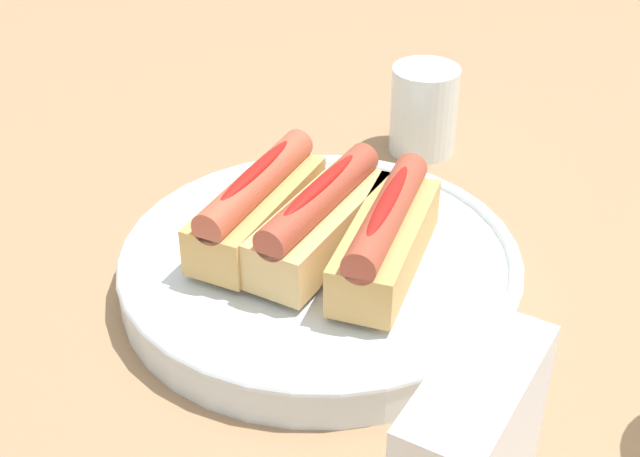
{
  "coord_description": "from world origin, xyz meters",
  "views": [
    {
      "loc": [
        0.58,
        0.17,
        0.44
      ],
      "look_at": [
        0.02,
        -0.01,
        0.06
      ],
      "focal_mm": 50.24,
      "sensor_mm": 36.0,
      "label": 1
    }
  ],
  "objects_px": {
    "hotdog_front": "(257,205)",
    "hotdog_back": "(320,220)",
    "hotdog_side": "(386,236)",
    "serving_bowl": "(320,267)",
    "water_glass": "(424,112)"
  },
  "relations": [
    {
      "from": "hotdog_front",
      "to": "hotdog_back",
      "type": "distance_m",
      "value": 0.06
    },
    {
      "from": "serving_bowl",
      "to": "hotdog_side",
      "type": "xyz_separation_m",
      "value": [
        0.01,
        0.05,
        0.05
      ]
    },
    {
      "from": "hotdog_back",
      "to": "hotdog_front",
      "type": "bearing_deg",
      "value": -96.22
    },
    {
      "from": "serving_bowl",
      "to": "hotdog_back",
      "type": "xyz_separation_m",
      "value": [
        -0.0,
        -0.0,
        0.05
      ]
    },
    {
      "from": "hotdog_back",
      "to": "hotdog_side",
      "type": "bearing_deg",
      "value": 83.78
    },
    {
      "from": "hotdog_front",
      "to": "hotdog_side",
      "type": "xyz_separation_m",
      "value": [
        0.01,
        0.11,
        0.0
      ]
    },
    {
      "from": "hotdog_side",
      "to": "water_glass",
      "type": "distance_m",
      "value": 0.27
    },
    {
      "from": "hotdog_front",
      "to": "water_glass",
      "type": "xyz_separation_m",
      "value": [
        -0.25,
        0.08,
        -0.02
      ]
    },
    {
      "from": "serving_bowl",
      "to": "hotdog_side",
      "type": "distance_m",
      "value": 0.07
    },
    {
      "from": "hotdog_front",
      "to": "water_glass",
      "type": "relative_size",
      "value": 1.73
    },
    {
      "from": "serving_bowl",
      "to": "water_glass",
      "type": "xyz_separation_m",
      "value": [
        -0.26,
        0.03,
        0.02
      ]
    },
    {
      "from": "serving_bowl",
      "to": "hotdog_front",
      "type": "relative_size",
      "value": 2.07
    },
    {
      "from": "hotdog_back",
      "to": "water_glass",
      "type": "relative_size",
      "value": 1.74
    },
    {
      "from": "hotdog_side",
      "to": "hotdog_front",
      "type": "bearing_deg",
      "value": -96.22
    },
    {
      "from": "serving_bowl",
      "to": "water_glass",
      "type": "relative_size",
      "value": 3.58
    }
  ]
}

